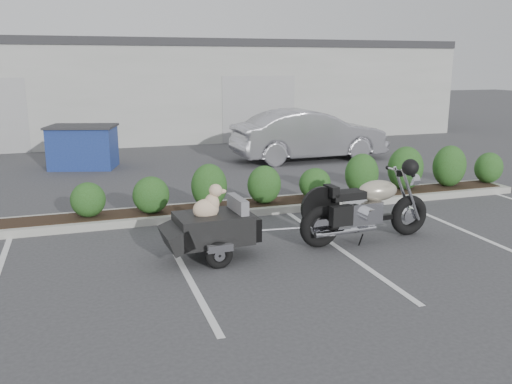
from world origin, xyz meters
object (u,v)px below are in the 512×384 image
object	(u,v)px
sedan	(309,135)
motorcycle	(367,209)
pet_trailer	(212,227)
dumpster	(83,146)

from	to	relation	value
sedan	motorcycle	bearing A→B (deg)	161.96
pet_trailer	dumpster	size ratio (longest dim) A/B	0.93
pet_trailer	motorcycle	bearing A→B (deg)	-4.17
dumpster	pet_trailer	bearing A→B (deg)	-62.21
sedan	dumpster	bearing A→B (deg)	81.72
dumpster	motorcycle	bearing A→B (deg)	-46.26
motorcycle	dumpster	xyz separation A→B (m)	(-4.61, 8.79, 0.05)
pet_trailer	sedan	xyz separation A→B (m)	(5.18, 7.91, 0.29)
motorcycle	dumpster	bearing A→B (deg)	113.97
sedan	dumpster	size ratio (longest dim) A/B	2.21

